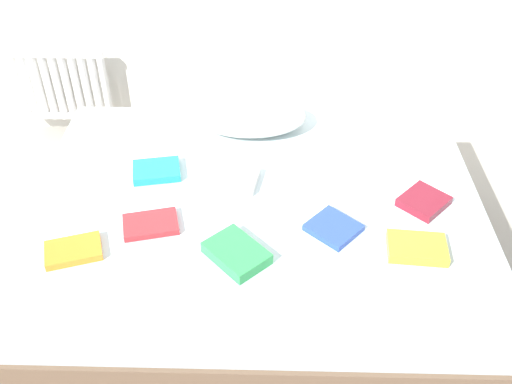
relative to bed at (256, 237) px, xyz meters
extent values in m
plane|color=#9E998E|center=(0.00, 0.00, -0.25)|extent=(8.00, 8.00, 0.00)
cube|color=brown|center=(0.00, 0.00, -0.11)|extent=(2.00, 1.50, 0.28)
cube|color=silver|center=(0.00, 0.00, 0.14)|extent=(1.96, 1.46, 0.22)
cylinder|color=white|center=(-1.50, 1.20, 0.12)|extent=(0.04, 0.04, 0.47)
cylinder|color=white|center=(-1.44, 1.20, 0.12)|extent=(0.04, 0.04, 0.47)
cylinder|color=white|center=(-1.38, 1.20, 0.12)|extent=(0.04, 0.04, 0.47)
cylinder|color=white|center=(-1.32, 1.20, 0.12)|extent=(0.04, 0.04, 0.47)
cylinder|color=white|center=(-1.26, 1.20, 0.12)|extent=(0.04, 0.04, 0.47)
cylinder|color=white|center=(-1.20, 1.20, 0.12)|extent=(0.04, 0.04, 0.47)
cylinder|color=white|center=(-1.14, 1.20, 0.12)|extent=(0.04, 0.04, 0.47)
cylinder|color=white|center=(-1.08, 1.20, 0.12)|extent=(0.04, 0.04, 0.47)
cylinder|color=white|center=(-1.02, 1.20, 0.12)|extent=(0.04, 0.04, 0.47)
cylinder|color=white|center=(-0.96, 1.20, 0.12)|extent=(0.04, 0.04, 0.47)
cube|color=white|center=(-1.23, 1.20, 0.33)|extent=(0.58, 0.04, 0.04)
cube|color=white|center=(-1.23, 1.20, -0.09)|extent=(0.58, 0.04, 0.04)
ellipsoid|color=white|center=(-0.05, 0.54, 0.33)|extent=(0.57, 0.34, 0.16)
cube|color=#2847B7|center=(0.32, -0.21, 0.27)|extent=(0.26, 0.25, 0.03)
cube|color=orange|center=(-0.70, -0.37, 0.27)|extent=(0.25, 0.20, 0.03)
cube|color=yellow|center=(0.64, -0.33, 0.27)|extent=(0.24, 0.18, 0.04)
cube|color=teal|center=(-0.46, 0.15, 0.27)|extent=(0.24, 0.20, 0.04)
cube|color=white|center=(-0.11, 0.09, 0.27)|extent=(0.25, 0.21, 0.04)
cube|color=maroon|center=(0.72, -0.04, 0.27)|extent=(0.25, 0.25, 0.04)
cube|color=green|center=(-0.06, -0.38, 0.28)|extent=(0.28, 0.29, 0.05)
cube|color=red|center=(-0.43, -0.21, 0.27)|extent=(0.25, 0.20, 0.03)
camera|label=1|loc=(0.05, -1.92, 1.85)|focal=40.01mm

